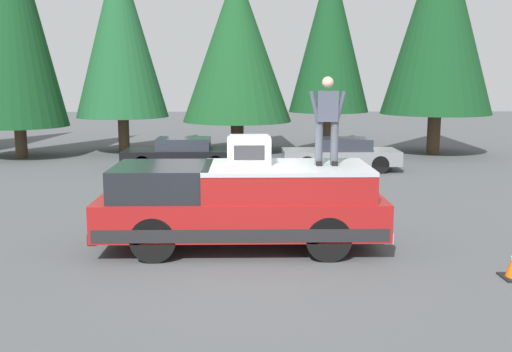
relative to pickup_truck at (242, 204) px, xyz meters
name	(u,v)px	position (x,y,z in m)	size (l,w,h in m)	color
ground_plane	(239,255)	(-0.47, 0.05, -0.87)	(90.00, 90.00, 0.00)	#4C4F51
pickup_truck	(242,204)	(0.00, 0.00, 0.00)	(2.01, 5.54, 1.65)	maroon
compressor_unit	(249,150)	(0.16, -0.15, 1.05)	(0.65, 0.84, 0.56)	silver
person_on_truck_bed	(327,118)	(0.00, -1.64, 1.68)	(0.29, 0.72, 1.69)	#4C515B
parked_car_grey	(341,154)	(9.61, -3.51, -0.29)	(1.64, 4.10, 1.16)	gray
parked_car_black	(182,154)	(9.80, 2.20, -0.29)	(1.64, 4.10, 1.16)	black
conifer_far_left	(440,17)	(14.04, -8.24, 4.90)	(4.65, 4.65, 9.85)	#4C3826
conifer_left	(330,34)	(14.67, -3.73, 4.23)	(3.46, 3.46, 8.45)	#4C3826
conifer_center_left	(237,45)	(14.97, 0.27, 3.78)	(4.79, 4.79, 7.97)	#4C3826
conifer_center_right	(120,33)	(14.78, 5.26, 4.28)	(3.97, 3.97, 8.76)	#4C3826
conifer_right	(12,14)	(13.18, 9.17, 4.92)	(3.96, 3.96, 10.30)	#4C3826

